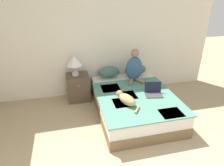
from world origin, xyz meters
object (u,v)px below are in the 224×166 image
pillow_near (109,72)px  cat_tabby (126,99)px  bed (133,103)px  table_lamp (74,61)px  pillow_far (135,69)px  laptop_open (154,92)px  nightstand (78,87)px  person_sitting (134,67)px

pillow_near → cat_tabby: pillow_near is taller
bed → table_lamp: 1.53m
pillow_far → laptop_open: 1.03m
pillow_far → laptop_open: (0.02, -1.02, -0.08)m
cat_tabby → table_lamp: table_lamp is taller
pillow_near → table_lamp: bearing=-176.5°
laptop_open → nightstand: size_ratio=0.60×
person_sitting → pillow_far: bearing=64.5°
pillow_far → cat_tabby: 1.36m
bed → laptop_open: (0.35, -0.16, 0.28)m
pillow_near → nightstand: bearing=-175.8°
cat_tabby → table_lamp: bearing=11.0°
nightstand → pillow_near: bearing=4.2°
pillow_near → person_sitting: 0.62m
pillow_far → nightstand: 1.41m
person_sitting → laptop_open: 0.79m
pillow_near → nightstand: (-0.73, -0.05, -0.29)m
person_sitting → nightstand: (-1.24, 0.24, -0.47)m
nightstand → table_lamp: size_ratio=1.36×
bed → pillow_far: bearing=69.0°
nightstand → table_lamp: bearing=170.3°
pillow_near → nightstand: pillow_near is taller
pillow_near → pillow_far: same height
pillow_far → cat_tabby: bearing=-116.3°
cat_tabby → laptop_open: bearing=-96.1°
pillow_far → laptop_open: size_ratio=1.40×
nightstand → table_lamp: 0.63m
pillow_far → table_lamp: bearing=-178.1°
laptop_open → nightstand: 1.72m
bed → cat_tabby: (-0.27, -0.36, 0.33)m
person_sitting → nightstand: bearing=168.8°
cat_tabby → nightstand: cat_tabby is taller
cat_tabby → laptop_open: size_ratio=1.64×
person_sitting → laptop_open: bearing=-77.6°
pillow_far → laptop_open: bearing=-89.1°
bed → nightstand: 1.33m
nightstand → table_lamp: (-0.04, 0.01, 0.63)m
bed → laptop_open: bearing=-25.5°
pillow_near → laptop_open: (0.67, -1.02, -0.08)m
bed → cat_tabby: 0.56m
cat_tabby → nightstand: bearing=9.9°
laptop_open → cat_tabby: bearing=-151.8°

